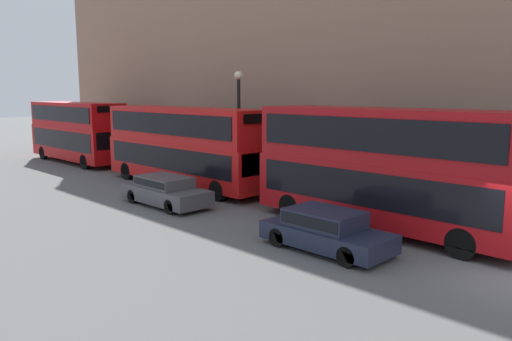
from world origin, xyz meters
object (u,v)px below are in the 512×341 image
Objects in this scene: bus_second_in_queue at (184,143)px; pedestrian at (170,159)px; bus_third_in_queue at (77,130)px; bus_leading at (383,164)px; car_hatchback at (165,190)px; car_dark_sedan at (326,229)px.

bus_second_in_queue reaches higher than pedestrian.
bus_leading is at bearing -90.00° from bus_third_in_queue.
bus_leading is at bearing -98.16° from pedestrian.
bus_leading is 12.14m from bus_second_in_queue.
bus_leading is 9.81m from car_hatchback.
pedestrian is (2.44, 17.04, -1.68)m from bus_leading.
bus_second_in_queue is 1.13× the size of bus_third_in_queue.
bus_third_in_queue is at bearing 107.05° from pedestrian.
bus_leading is 0.90× the size of bus_second_in_queue.
car_dark_sedan is at bearing -97.73° from bus_third_in_queue.
car_hatchback is at bearing -126.09° from pedestrian.
bus_leading is at bearing 0.49° from car_dark_sedan.
bus_third_in_queue is at bearing 77.99° from car_hatchback.
pedestrian is (5.84, 17.07, 0.09)m from car_dark_sedan.
pedestrian is at bearing -72.95° from bus_third_in_queue.
bus_leading is 17.30m from pedestrian.
bus_second_in_queue is 12.86m from bus_third_in_queue.
bus_third_in_queue is 8.48m from pedestrian.
bus_second_in_queue is at bearing 74.39° from car_dark_sedan.
bus_third_in_queue is 16.42m from car_hatchback.
car_hatchback is at bearing -102.01° from bus_third_in_queue.
bus_second_in_queue is 2.45× the size of car_hatchback.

